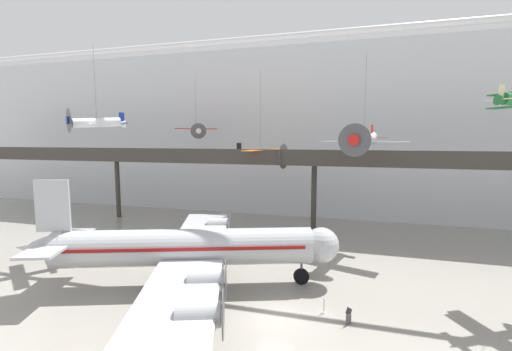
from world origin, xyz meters
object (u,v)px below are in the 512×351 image
stanchion_barrier (324,308)px  info_sign_pedestal (349,318)px  suspended_plane_white_twin (97,123)px  suspended_plane_red_highwing (196,131)px  suspended_plane_silver_racer (364,138)px  airliner_silver_main (184,248)px  suspended_plane_orange_highwing (260,154)px

stanchion_barrier → info_sign_pedestal: info_sign_pedestal is taller
suspended_plane_white_twin → info_sign_pedestal: suspended_plane_white_twin is taller
suspended_plane_red_highwing → info_sign_pedestal: suspended_plane_red_highwing is taller
suspended_plane_silver_racer → suspended_plane_red_highwing: (-23.76, 8.61, 1.06)m
suspended_plane_red_highwing → airliner_silver_main: bearing=-11.0°
suspended_plane_orange_highwing → suspended_plane_red_highwing: size_ratio=1.41×
info_sign_pedestal → suspended_plane_orange_highwing: bearing=150.4°
suspended_plane_silver_racer → stanchion_barrier: (-2.69, -15.11, -11.91)m
airliner_silver_main → info_sign_pedestal: 13.65m
suspended_plane_white_twin → suspended_plane_orange_highwing: bearing=174.6°
stanchion_barrier → suspended_plane_red_highwing: bearing=131.6°
suspended_plane_orange_highwing → airliner_silver_main: bearing=-81.9°
airliner_silver_main → suspended_plane_orange_highwing: (1.23, 19.32, 6.89)m
airliner_silver_main → suspended_plane_white_twin: 16.29m
airliner_silver_main → suspended_plane_orange_highwing: 20.55m
airliner_silver_main → suspended_plane_silver_racer: size_ratio=2.75×
suspended_plane_silver_racer → info_sign_pedestal: 20.01m
suspended_plane_white_twin → stanchion_barrier: suspended_plane_white_twin is taller
suspended_plane_white_twin → suspended_plane_red_highwing: size_ratio=0.94×
airliner_silver_main → info_sign_pedestal: airliner_silver_main is taller
airliner_silver_main → stanchion_barrier: airliner_silver_main is taller
suspended_plane_silver_racer → suspended_plane_white_twin: bearing=-53.3°
suspended_plane_white_twin → stanchion_barrier: bearing=111.9°
suspended_plane_white_twin → stanchion_barrier: 27.35m
suspended_plane_white_twin → stanchion_barrier: size_ratio=7.85×
stanchion_barrier → info_sign_pedestal: bearing=-31.4°
suspended_plane_orange_highwing → suspended_plane_red_highwing: suspended_plane_red_highwing is taller
stanchion_barrier → info_sign_pedestal: size_ratio=0.87×
suspended_plane_orange_highwing → suspended_plane_silver_racer: (12.93, -5.40, 2.05)m
airliner_silver_main → suspended_plane_orange_highwing: suspended_plane_orange_highwing is taller
stanchion_barrier → info_sign_pedestal: 1.98m
suspended_plane_silver_racer → suspended_plane_red_highwing: suspended_plane_red_highwing is taller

